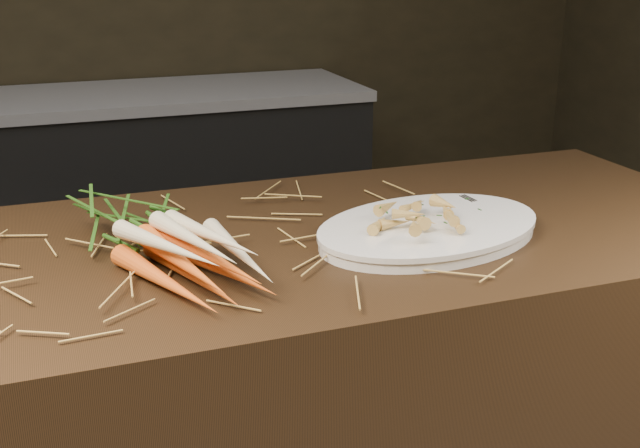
{
  "coord_description": "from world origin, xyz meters",
  "views": [
    {
      "loc": [
        -0.04,
        -0.93,
        1.38
      ],
      "look_at": [
        0.36,
        0.19,
        0.96
      ],
      "focal_mm": 45.0,
      "sensor_mm": 36.0,
      "label": 1
    }
  ],
  "objects": [
    {
      "name": "root_veg_bunch",
      "position": [
        0.12,
        0.28,
        0.95
      ],
      "size": [
        0.29,
        0.51,
        0.09
      ],
      "rotation": [
        0.0,
        0.0,
        0.29
      ],
      "color": "#C74E18",
      "rests_on": "main_counter"
    },
    {
      "name": "back_counter",
      "position": [
        0.3,
        2.18,
        0.42
      ],
      "size": [
        1.82,
        0.62,
        0.84
      ],
      "color": "black",
      "rests_on": "ground"
    },
    {
      "name": "serving_fork",
      "position": [
        0.72,
        0.24,
        0.92
      ],
      "size": [
        0.03,
        0.16,
        0.0
      ],
      "primitive_type": "cube",
      "rotation": [
        0.0,
        0.0,
        0.08
      ],
      "color": "silver",
      "rests_on": "serving_platter"
    },
    {
      "name": "straw_bedding",
      "position": [
        0.0,
        0.3,
        0.91
      ],
      "size": [
        1.4,
        0.6,
        0.02
      ],
      "primitive_type": null,
      "color": "#A18238",
      "rests_on": "main_counter"
    },
    {
      "name": "serving_platter",
      "position": [
        0.57,
        0.22,
        0.91
      ],
      "size": [
        0.47,
        0.37,
        0.02
      ],
      "primitive_type": null,
      "rotation": [
        0.0,
        0.0,
        0.24
      ],
      "color": "white",
      "rests_on": "main_counter"
    },
    {
      "name": "roasted_veg_heap",
      "position": [
        0.57,
        0.22,
        0.95
      ],
      "size": [
        0.23,
        0.19,
        0.05
      ],
      "primitive_type": null,
      "rotation": [
        0.0,
        0.0,
        0.24
      ],
      "color": "#AA8343",
      "rests_on": "serving_platter"
    }
  ]
}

